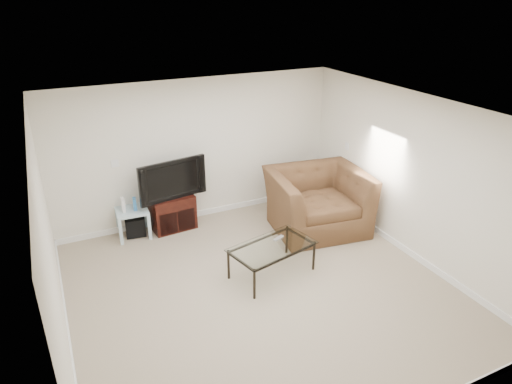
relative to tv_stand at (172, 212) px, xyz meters
name	(u,v)px	position (x,y,z in m)	size (l,w,h in m)	color
floor	(261,289)	(0.59, -2.28, -0.30)	(5.00, 5.00, 0.00)	tan
ceiling	(262,112)	(0.59, -2.28, 2.20)	(5.00, 5.00, 0.00)	white
wall_back	(198,151)	(0.59, 0.22, 0.95)	(5.00, 0.02, 2.50)	silver
wall_left	(50,253)	(-1.91, -2.28, 0.95)	(0.02, 5.00, 2.50)	silver
wall_right	(411,177)	(3.09, -2.28, 0.95)	(0.02, 5.00, 2.50)	silver
plate_back	(115,163)	(-0.81, 0.21, 0.95)	(0.12, 0.02, 0.12)	white
plate_right_switch	(347,146)	(3.08, -0.68, 0.95)	(0.02, 0.09, 0.13)	white
plate_right_outlet	(353,201)	(3.08, -0.98, 0.00)	(0.02, 0.08, 0.12)	white
tv_stand	(172,212)	(0.00, 0.00, 0.00)	(0.72, 0.50, 0.60)	black
dvd_player	(172,202)	(0.00, -0.04, 0.20)	(0.36, 0.25, 0.05)	black
television	(170,178)	(0.00, -0.03, 0.64)	(1.09, 0.22, 0.68)	black
side_table	(133,222)	(-0.68, 0.00, -0.05)	(0.51, 0.51, 0.49)	silver
subwoofer	(135,225)	(-0.64, 0.02, -0.13)	(0.32, 0.32, 0.32)	black
game_console	(123,205)	(-0.80, -0.01, 0.30)	(0.05, 0.16, 0.22)	white
game_case	(135,204)	(-0.62, -0.02, 0.29)	(0.05, 0.14, 0.19)	#337FCC
recliner	(318,191)	(2.25, -1.08, 0.39)	(1.57, 1.02, 1.38)	#4D321F
coffee_table	(272,260)	(0.90, -2.01, -0.07)	(1.20, 0.68, 0.47)	black
remote	(278,238)	(1.08, -1.87, 0.18)	(0.19, 0.05, 0.02)	#B2B2B7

